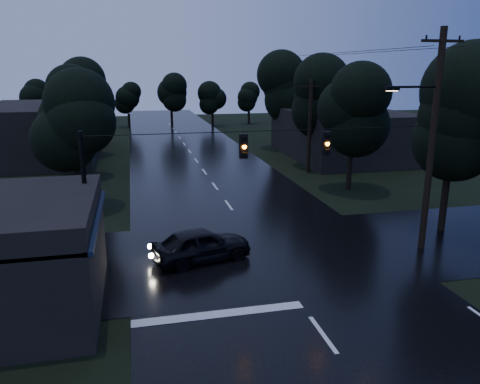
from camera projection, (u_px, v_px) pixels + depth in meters
name	position (u px, v px, depth m)	size (l,w,h in m)	color
main_road	(204.00, 172.00, 38.53)	(12.00, 120.00, 0.02)	black
cross_street	(264.00, 253.00, 21.57)	(60.00, 9.00, 0.02)	black
building_far_right	(342.00, 134.00, 44.76)	(10.00, 14.00, 4.40)	black
building_far_left	(42.00, 131.00, 44.28)	(10.00, 16.00, 5.00)	black
utility_pole_main	(431.00, 138.00, 20.88)	(3.50, 0.30, 10.00)	black
utility_pole_far	(310.00, 125.00, 37.45)	(2.00, 0.30, 7.50)	black
anchor_pole_left	(87.00, 208.00, 18.23)	(0.18, 0.18, 6.00)	black
span_signals	(285.00, 144.00, 19.39)	(15.00, 0.37, 1.12)	black
tree_corner_near	(454.00, 116.00, 23.14)	(4.48, 4.48, 9.44)	black
tree_left_a	(73.00, 121.00, 27.70)	(3.92, 3.92, 8.26)	black
tree_left_b	(76.00, 105.00, 35.01)	(4.20, 4.20, 8.85)	black
tree_left_c	(80.00, 93.00, 44.21)	(4.48, 4.48, 9.44)	black
tree_right_a	(353.00, 109.00, 31.50)	(4.20, 4.20, 8.85)	black
tree_right_b	(317.00, 97.00, 39.07)	(4.48, 4.48, 9.44)	black
tree_right_c	(286.00, 87.00, 48.53)	(4.76, 4.76, 10.03)	black
car	(201.00, 245.00, 20.60)	(1.76, 4.38, 1.49)	black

